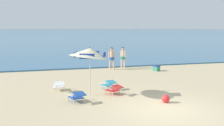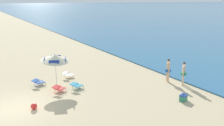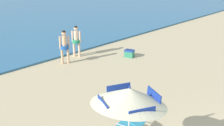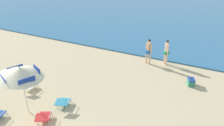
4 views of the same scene
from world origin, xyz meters
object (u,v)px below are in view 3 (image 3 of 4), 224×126
at_px(beach_umbrella_striped_main, 129,96).
at_px(lounge_chair_spare_folded, 131,124).
at_px(person_standing_near_shore, 64,45).
at_px(cooler_box, 129,53).
at_px(person_standing_beside, 76,39).

relative_size(beach_umbrella_striped_main, lounge_chair_spare_folded, 2.51).
distance_m(lounge_chair_spare_folded, person_standing_near_shore, 6.84).
bearing_deg(person_standing_near_shore, beach_umbrella_striped_main, -113.92).
bearing_deg(cooler_box, person_standing_beside, 133.88).
distance_m(beach_umbrella_striped_main, person_standing_beside, 9.14).
bearing_deg(lounge_chair_spare_folded, cooler_box, 43.28).
xyz_separation_m(lounge_chair_spare_folded, person_standing_near_shore, (2.10, 6.47, 0.73)).
height_order(lounge_chair_spare_folded, cooler_box, lounge_chair_spare_folded).
xyz_separation_m(beach_umbrella_striped_main, person_standing_beside, (4.41, 7.94, -1.09)).
relative_size(lounge_chair_spare_folded, cooler_box, 1.65).
bearing_deg(person_standing_beside, lounge_chair_spare_folded, -114.72).
bearing_deg(beach_umbrella_striped_main, person_standing_near_shore, 66.08).
bearing_deg(cooler_box, lounge_chair_spare_folded, -136.72).
bearing_deg(lounge_chair_spare_folded, beach_umbrella_striped_main, -140.26).
distance_m(beach_umbrella_striped_main, person_standing_near_shore, 8.26).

